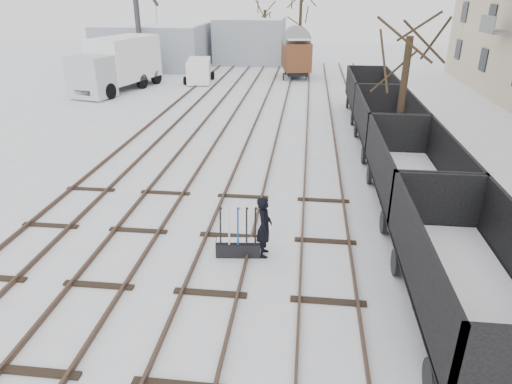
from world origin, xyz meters
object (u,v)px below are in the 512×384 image
at_px(box_van_wagon, 296,55).
at_px(crane, 141,46).
at_px(ground_frame, 238,246).
at_px(freight_wagon_a, 467,291).
at_px(panel_van, 199,70).
at_px(lorry, 117,64).
at_px(worker, 264,227).

xyz_separation_m(box_van_wagon, crane, (-13.70, -0.46, 0.56)).
height_order(ground_frame, crane, crane).
distance_m(ground_frame, box_van_wagon, 29.77).
distance_m(ground_frame, crane, 32.13).
xyz_separation_m(freight_wagon_a, panel_van, (-12.87, 29.10, -0.03)).
relative_size(ground_frame, box_van_wagon, 0.32).
bearing_deg(ground_frame, box_van_wagon, 83.08).
bearing_deg(lorry, crane, 108.57).
bearing_deg(freight_wagon_a, box_van_wagon, 98.73).
relative_size(freight_wagon_a, box_van_wagon, 1.34).
xyz_separation_m(ground_frame, worker, (0.75, 0.10, 0.64)).
relative_size(box_van_wagon, lorry, 0.53).
distance_m(ground_frame, freight_wagon_a, 6.14).
distance_m(freight_wagon_a, crane, 36.87).
xyz_separation_m(lorry, panel_van, (5.29, 4.05, -1.03)).
xyz_separation_m(worker, box_van_wagon, (-0.13, 29.62, 1.02)).
bearing_deg(box_van_wagon, ground_frame, -101.08).
relative_size(freight_wagon_a, lorry, 0.71).
distance_m(box_van_wagon, panel_van, 8.58).
height_order(freight_wagon_a, crane, crane).
xyz_separation_m(freight_wagon_a, lorry, (-18.16, 25.05, 1.00)).
bearing_deg(panel_van, crane, 145.21).
height_order(worker, crane, crane).
xyz_separation_m(panel_van, crane, (-5.77, 2.67, 1.55)).
bearing_deg(freight_wagon_a, ground_frame, 155.73).
distance_m(ground_frame, panel_van, 27.59).
relative_size(panel_van, crane, 0.46).
xyz_separation_m(ground_frame, crane, (-13.08, 29.26, 2.23)).
bearing_deg(ground_frame, worker, 1.86).
height_order(freight_wagon_a, panel_van, freight_wagon_a).
bearing_deg(crane, ground_frame, -60.65).
bearing_deg(box_van_wagon, panel_van, -168.36).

